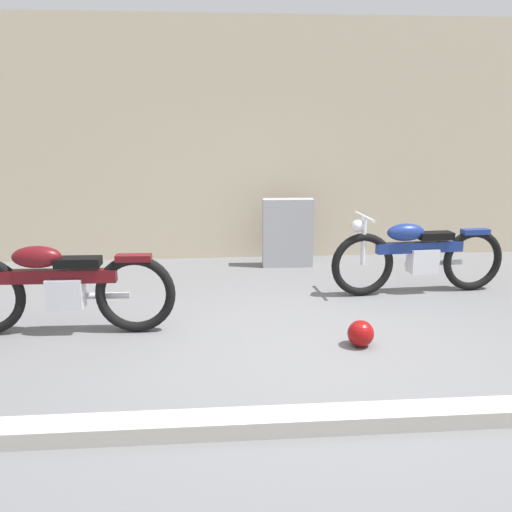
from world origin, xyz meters
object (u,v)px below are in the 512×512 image
at_px(stone_marker, 288,233).
at_px(motorcycle_blue, 417,255).
at_px(motorcycle_maroon, 58,286).
at_px(helmet, 361,334).

relative_size(stone_marker, motorcycle_blue, 0.45).
height_order(stone_marker, motorcycle_blue, motorcycle_blue).
bearing_deg(motorcycle_maroon, helmet, 170.36).
bearing_deg(helmet, motorcycle_blue, 54.87).
bearing_deg(stone_marker, motorcycle_blue, -45.10).
height_order(stone_marker, motorcycle_maroon, motorcycle_maroon).
height_order(motorcycle_blue, motorcycle_maroon, motorcycle_maroon).
xyz_separation_m(stone_marker, motorcycle_blue, (1.38, -1.39, -0.02)).
xyz_separation_m(stone_marker, helmet, (0.28, -2.95, -0.36)).
distance_m(stone_marker, motorcycle_maroon, 3.52).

